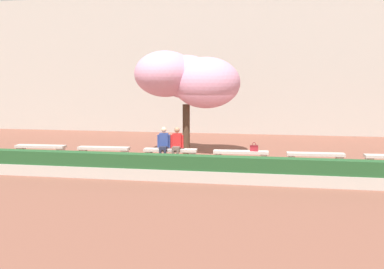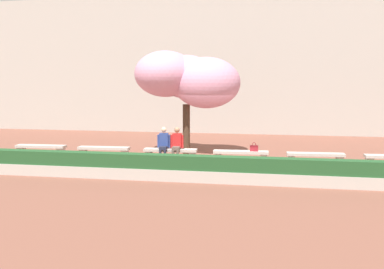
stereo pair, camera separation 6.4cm
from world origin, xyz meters
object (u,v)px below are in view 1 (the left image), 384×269
(stone_bench_near_west, at_px, (104,150))
(stone_bench_east_end, at_px, (315,157))
(person_seated_left, at_px, (164,142))
(person_seated_right, at_px, (177,143))
(stone_bench_near_east, at_px, (241,154))
(stone_bench_west_end, at_px, (41,148))
(cherry_tree_main, at_px, (187,78))
(handbag, at_px, (254,148))
(stone_bench_center, at_px, (170,152))

(stone_bench_near_west, relative_size, stone_bench_east_end, 1.00)
(person_seated_left, bearing_deg, person_seated_right, -0.04)
(stone_bench_near_east, bearing_deg, stone_bench_west_end, 180.00)
(person_seated_right, relative_size, cherry_tree_main, 0.30)
(stone_bench_west_end, distance_m, cherry_tree_main, 6.62)
(stone_bench_near_west, bearing_deg, handbag, -0.08)
(stone_bench_near_west, distance_m, cherry_tree_main, 4.46)
(handbag, bearing_deg, stone_bench_west_end, 179.95)
(stone_bench_west_end, relative_size, handbag, 6.12)
(handbag, distance_m, cherry_tree_main, 4.16)
(stone_bench_west_end, height_order, stone_bench_near_east, same)
(stone_bench_east_end, xyz_separation_m, handbag, (-2.22, -0.01, 0.27))
(handbag, bearing_deg, person_seated_right, -179.12)
(stone_bench_near_east, xyz_separation_m, cherry_tree_main, (-2.38, 1.55, 2.85))
(stone_bench_west_end, bearing_deg, stone_bench_east_end, 0.00)
(stone_bench_near_west, relative_size, stone_bench_center, 1.00)
(person_seated_right, distance_m, handbag, 2.95)
(stone_bench_west_end, relative_size, stone_bench_near_east, 1.00)
(stone_bench_west_end, distance_m, handbag, 8.65)
(person_seated_right, bearing_deg, handbag, 0.88)
(stone_bench_east_end, height_order, person_seated_left, person_seated_left)
(handbag, bearing_deg, stone_bench_near_east, 179.05)
(stone_bench_near_west, xyz_separation_m, person_seated_left, (2.47, -0.05, 0.39))
(stone_bench_west_end, bearing_deg, stone_bench_near_east, 0.00)
(stone_bench_west_end, relative_size, stone_bench_east_end, 1.00)
(cherry_tree_main, bearing_deg, stone_bench_near_west, -153.05)
(stone_bench_west_end, distance_m, stone_bench_near_west, 2.72)
(handbag, relative_size, cherry_tree_main, 0.08)
(stone_bench_center, distance_m, person_seated_right, 0.47)
(stone_bench_west_end, height_order, person_seated_left, person_seated_left)
(person_seated_left, bearing_deg, stone_bench_near_west, 178.77)
(stone_bench_west_end, relative_size, stone_bench_center, 1.00)
(stone_bench_center, bearing_deg, person_seated_right, -11.41)
(stone_bench_east_end, height_order, person_seated_right, person_seated_right)
(stone_bench_near_west, bearing_deg, stone_bench_near_east, 0.00)
(stone_bench_center, xyz_separation_m, cherry_tree_main, (0.34, 1.55, 2.85))
(stone_bench_center, xyz_separation_m, person_seated_left, (-0.25, -0.05, 0.39))
(stone_bench_east_end, height_order, handbag, handbag)
(stone_bench_near_east, relative_size, person_seated_right, 1.61)
(stone_bench_center, xyz_separation_m, stone_bench_near_east, (2.72, 0.00, 0.00))
(stone_bench_west_end, distance_m, person_seated_left, 5.20)
(stone_bench_near_west, height_order, cherry_tree_main, cherry_tree_main)
(stone_bench_near_west, distance_m, stone_bench_east_end, 8.15)
(stone_bench_west_end, distance_m, stone_bench_east_end, 10.87)
(stone_bench_near_east, bearing_deg, person_seated_right, -178.75)
(person_seated_right, bearing_deg, stone_bench_near_west, 178.97)
(person_seated_right, bearing_deg, cherry_tree_main, 87.33)
(person_seated_right, xyz_separation_m, cherry_tree_main, (0.08, 1.61, 2.46))
(stone_bench_west_end, xyz_separation_m, stone_bench_center, (5.44, 0.00, 0.00))
(stone_bench_near_west, relative_size, cherry_tree_main, 0.48)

